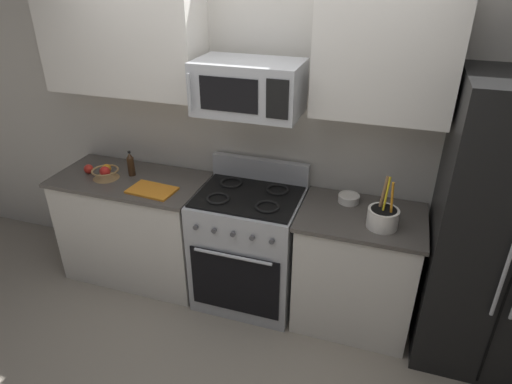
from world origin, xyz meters
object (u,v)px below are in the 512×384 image
at_px(refrigerator, 506,234).
at_px(apple_loose, 89,169).
at_px(prep_bowl, 349,198).
at_px(cutting_board, 152,190).
at_px(range_oven, 249,247).
at_px(fruit_basket, 106,173).
at_px(bottle_soy, 131,164).
at_px(microwave, 249,87).
at_px(utensil_crock, 383,217).

bearing_deg(refrigerator, apple_loose, -179.82).
bearing_deg(prep_bowl, apple_loose, -174.98).
relative_size(apple_loose, cutting_board, 0.22).
height_order(range_oven, fruit_basket, range_oven).
bearing_deg(cutting_board, bottle_soy, 146.21).
xyz_separation_m(refrigerator, fruit_basket, (-2.83, -0.04, 0.01)).
distance_m(range_oven, apple_loose, 1.42).
distance_m(refrigerator, apple_loose, 3.00).
bearing_deg(range_oven, bottle_soy, 177.02).
bearing_deg(prep_bowl, refrigerator, -9.85).
xyz_separation_m(microwave, apple_loose, (-1.34, -0.05, -0.75)).
bearing_deg(refrigerator, bottle_soy, 178.52).
distance_m(apple_loose, cutting_board, 0.64).
xyz_separation_m(apple_loose, cutting_board, (0.63, -0.11, -0.03)).
xyz_separation_m(utensil_crock, fruit_basket, (-2.10, 0.05, -0.03)).
bearing_deg(bottle_soy, microwave, -1.42).
bearing_deg(fruit_basket, refrigerator, 0.78).
height_order(bottle_soy, prep_bowl, bottle_soy).
distance_m(bottle_soy, prep_bowl, 1.69).
distance_m(fruit_basket, apple_loose, 0.18).
bearing_deg(apple_loose, utensil_crock, -2.04).
height_order(cutting_board, bottle_soy, bottle_soy).
xyz_separation_m(fruit_basket, prep_bowl, (1.85, 0.21, -0.02)).
xyz_separation_m(range_oven, utensil_crock, (0.94, -0.11, 0.51)).
bearing_deg(refrigerator, prep_bowl, 170.15).
bearing_deg(range_oven, apple_loose, -178.85).
bearing_deg(apple_loose, microwave, 2.31).
distance_m(microwave, prep_bowl, 1.04).
bearing_deg(fruit_basket, prep_bowl, 6.38).
xyz_separation_m(cutting_board, prep_bowl, (1.40, 0.29, 0.02)).
relative_size(microwave, cutting_board, 2.02).
relative_size(fruit_basket, bottle_soy, 1.02).
distance_m(fruit_basket, bottle_soy, 0.20).
distance_m(refrigerator, microwave, 1.83).
distance_m(microwave, fruit_basket, 1.38).
height_order(utensil_crock, prep_bowl, utensil_crock).
xyz_separation_m(range_oven, microwave, (-0.00, 0.03, 1.22)).
bearing_deg(prep_bowl, cutting_board, -168.18).
xyz_separation_m(cutting_board, bottle_soy, (-0.29, 0.19, 0.09)).
bearing_deg(microwave, fruit_basket, -175.92).
relative_size(cutting_board, bottle_soy, 1.67).
distance_m(fruit_basket, cutting_board, 0.46).
relative_size(microwave, prep_bowl, 4.58).
distance_m(refrigerator, cutting_board, 2.38).
relative_size(refrigerator, apple_loose, 25.77).
bearing_deg(range_oven, cutting_board, -168.67).
relative_size(range_oven, utensil_crock, 3.17).
height_order(apple_loose, prep_bowl, apple_loose).
relative_size(microwave, fruit_basket, 3.30).
height_order(refrigerator, prep_bowl, refrigerator).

